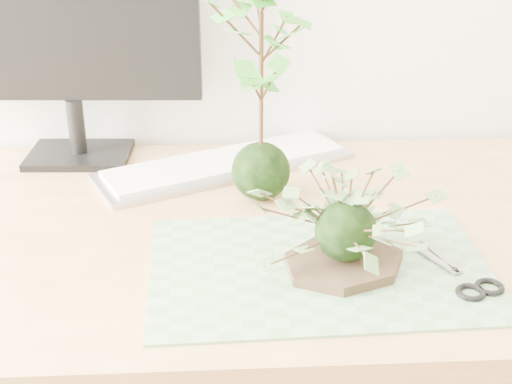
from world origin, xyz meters
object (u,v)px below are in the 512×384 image
maple_kokedama (261,28)px  monitor (67,31)px  keyboard (226,164)px  ivy_kokedama (347,205)px  desk (277,271)px

maple_kokedama → monitor: bearing=149.3°
maple_kokedama → monitor: (-0.34, 0.20, -0.05)m
maple_kokedama → keyboard: size_ratio=0.83×
ivy_kokedama → monitor: (-0.44, 0.44, 0.14)m
desk → ivy_kokedama: size_ratio=5.09×
ivy_kokedama → keyboard: ivy_kokedama is taller
desk → monitor: size_ratio=3.33×
ivy_kokedama → maple_kokedama: 0.32m
keyboard → monitor: size_ratio=1.04×
monitor → keyboard: bearing=-11.4°
keyboard → monitor: monitor is taller
maple_kokedama → monitor: monitor is taller
maple_kokedama → ivy_kokedama: bearing=-66.7°
ivy_kokedama → monitor: size_ratio=0.65×
keyboard → monitor: bearing=140.6°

